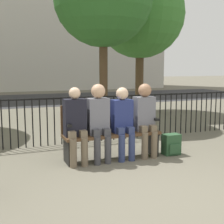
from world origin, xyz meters
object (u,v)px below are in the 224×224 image
object	(u,v)px
seated_person_0	(76,122)
tree_1	(140,14)
seated_person_1	(99,118)
seated_person_2	(123,119)
backpack	(171,145)
seated_person_3	(145,116)
park_bench	(110,129)

from	to	relation	value
seated_person_0	tree_1	size ratio (longest dim) A/B	0.26
seated_person_1	seated_person_2	xyz separation A→B (m)	(0.42, -0.00, -0.04)
seated_person_1	backpack	distance (m)	1.43
seated_person_1	seated_person_3	bearing A→B (deg)	-0.04
park_bench	tree_1	world-z (taller)	tree_1
seated_person_1	tree_1	bearing A→B (deg)	57.32
seated_person_1	backpack	world-z (taller)	seated_person_1
seated_person_2	tree_1	distance (m)	6.21
seated_person_0	seated_person_3	size ratio (longest dim) A/B	0.97
seated_person_1	backpack	xyz separation A→B (m)	(1.32, -0.10, -0.54)
park_bench	backpack	distance (m)	1.14
seated_person_2	park_bench	bearing A→B (deg)	143.66
park_bench	seated_person_3	distance (m)	0.65
seated_person_3	tree_1	bearing A→B (deg)	64.80
seated_person_0	seated_person_1	xyz separation A→B (m)	(0.39, 0.00, 0.04)
seated_person_3	backpack	distance (m)	0.72
seated_person_0	seated_person_3	world-z (taller)	seated_person_3
seated_person_0	seated_person_1	bearing A→B (deg)	0.32
seated_person_0	seated_person_1	size ratio (longest dim) A/B	0.97
seated_person_2	backpack	world-z (taller)	seated_person_2
seated_person_3	seated_person_1	bearing A→B (deg)	179.96
seated_person_2	backpack	size ratio (longest dim) A/B	3.28
seated_person_3	tree_1	xyz separation A→B (m)	(2.32, 4.93, 2.57)
park_bench	seated_person_1	bearing A→B (deg)	-153.30
park_bench	seated_person_3	world-z (taller)	seated_person_3
seated_person_2	seated_person_3	world-z (taller)	seated_person_3
park_bench	seated_person_1	world-z (taller)	seated_person_1
seated_person_2	tree_1	size ratio (longest dim) A/B	0.25
seated_person_1	tree_1	distance (m)	6.39
park_bench	tree_1	distance (m)	6.27
backpack	seated_person_0	bearing A→B (deg)	176.59
tree_1	seated_person_0	bearing A→B (deg)	-125.76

